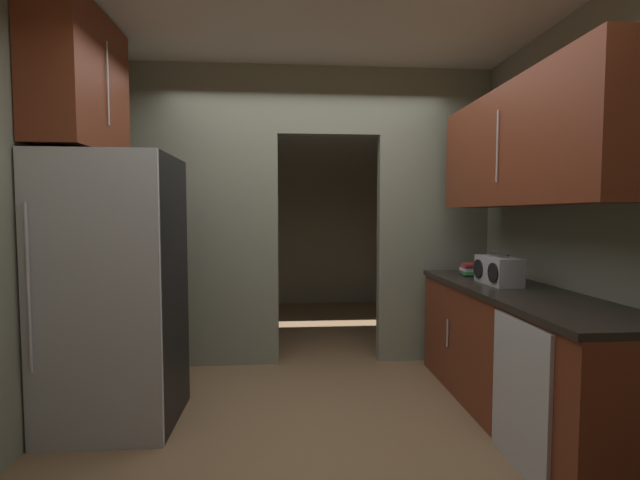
{
  "coord_description": "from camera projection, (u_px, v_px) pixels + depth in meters",
  "views": [
    {
      "loc": [
        -0.18,
        -2.69,
        1.4
      ],
      "look_at": [
        0.09,
        0.86,
        1.19
      ],
      "focal_mm": 24.41,
      "sensor_mm": 36.0,
      "label": 1
    }
  ],
  "objects": [
    {
      "name": "boombox",
      "position": [
        498.0,
        270.0,
        3.19
      ],
      "size": [
        0.2,
        0.4,
        0.23
      ],
      "color": "#B2B2B7",
      "rests_on": "lower_cabinet_run"
    },
    {
      "name": "upper_cabinet_counterside",
      "position": [
        523.0,
        146.0,
        2.9
      ],
      "size": [
        0.36,
        1.92,
        0.79
      ],
      "color": "maroon"
    },
    {
      "name": "book_stack",
      "position": [
        469.0,
        270.0,
        3.63
      ],
      "size": [
        0.14,
        0.17,
        0.1
      ],
      "color": "black",
      "rests_on": "lower_cabinet_run"
    },
    {
      "name": "adjoining_room_shell",
      "position": [
        300.0,
        216.0,
        5.96
      ],
      "size": [
        3.46,
        2.81,
        2.75
      ],
      "color": "gray",
      "rests_on": "ground"
    },
    {
      "name": "dishwasher",
      "position": [
        520.0,
        395.0,
        2.37
      ],
      "size": [
        0.02,
        0.56,
        0.83
      ],
      "color": "#B7BABC",
      "rests_on": "ground"
    },
    {
      "name": "kitchen_overhead_slab",
      "position": [
        312.0,
        16.0,
        3.02
      ],
      "size": [
        3.86,
        6.75,
        0.06
      ],
      "primitive_type": "cube",
      "color": "silver"
    },
    {
      "name": "refrigerator",
      "position": [
        115.0,
        291.0,
        2.88
      ],
      "size": [
        0.79,
        0.74,
        1.78
      ],
      "color": "black",
      "rests_on": "ground"
    },
    {
      "name": "upper_cabinet_fridgeside",
      "position": [
        79.0,
        83.0,
        2.88
      ],
      "size": [
        0.36,
        0.87,
        0.91
      ],
      "color": "maroon"
    },
    {
      "name": "kitchen_partition",
      "position": [
        300.0,
        208.0,
        4.05
      ],
      "size": [
        3.46,
        0.12,
        2.75
      ],
      "color": "gray",
      "rests_on": "ground"
    },
    {
      "name": "lower_cabinet_run",
      "position": [
        518.0,
        354.0,
        2.99
      ],
      "size": [
        0.66,
        2.13,
        0.89
      ],
      "color": "maroon",
      "rests_on": "ground"
    },
    {
      "name": "ground",
      "position": [
        316.0,
        434.0,
        2.77
      ],
      "size": [
        20.0,
        20.0,
        0.0
      ],
      "primitive_type": "plane",
      "color": "brown"
    }
  ]
}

